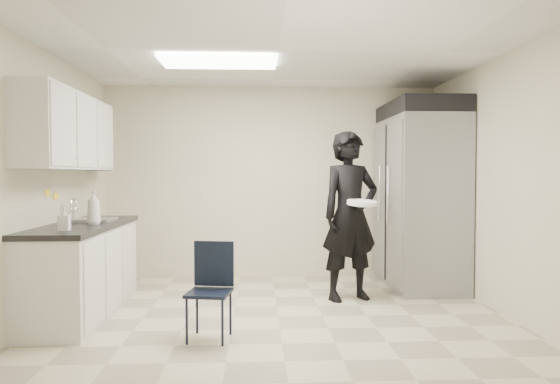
{
  "coord_description": "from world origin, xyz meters",
  "views": [
    {
      "loc": [
        -0.21,
        -4.85,
        1.4
      ],
      "look_at": [
        0.03,
        0.2,
        1.22
      ],
      "focal_mm": 32.0,
      "sensor_mm": 36.0,
      "label": 1
    }
  ],
  "objects": [
    {
      "name": "floor",
      "position": [
        0.0,
        0.0,
        0.0
      ],
      "size": [
        4.5,
        4.5,
        0.0
      ],
      "primitive_type": "plane",
      "color": "#C0B797",
      "rests_on": "ground"
    },
    {
      "name": "ceiling",
      "position": [
        0.0,
        0.0,
        2.6
      ],
      "size": [
        4.5,
        4.5,
        0.0
      ],
      "primitive_type": "plane",
      "rotation": [
        3.14,
        0.0,
        0.0
      ],
      "color": "silver",
      "rests_on": "back_wall"
    },
    {
      "name": "back_wall",
      "position": [
        0.0,
        2.0,
        1.3
      ],
      "size": [
        4.5,
        0.0,
        4.5
      ],
      "primitive_type": "plane",
      "rotation": [
        1.57,
        0.0,
        0.0
      ],
      "color": "beige",
      "rests_on": "floor"
    },
    {
      "name": "left_wall",
      "position": [
        -2.25,
        0.0,
        1.3
      ],
      "size": [
        0.0,
        4.0,
        4.0
      ],
      "primitive_type": "plane",
      "rotation": [
        1.57,
        0.0,
        1.57
      ],
      "color": "beige",
      "rests_on": "floor"
    },
    {
      "name": "right_wall",
      "position": [
        2.25,
        0.0,
        1.3
      ],
      "size": [
        0.0,
        4.0,
        4.0
      ],
      "primitive_type": "plane",
      "rotation": [
        1.57,
        0.0,
        -1.57
      ],
      "color": "beige",
      "rests_on": "floor"
    },
    {
      "name": "ceiling_panel",
      "position": [
        -0.6,
        0.4,
        2.57
      ],
      "size": [
        1.2,
        0.6,
        0.02
      ],
      "primitive_type": "cube",
      "color": "white",
      "rests_on": "ceiling"
    },
    {
      "name": "lower_counter",
      "position": [
        -1.95,
        0.2,
        0.43
      ],
      "size": [
        0.6,
        1.9,
        0.86
      ],
      "primitive_type": "cube",
      "color": "silver",
      "rests_on": "floor"
    },
    {
      "name": "countertop",
      "position": [
        -1.95,
        0.2,
        0.89
      ],
      "size": [
        0.64,
        1.95,
        0.05
      ],
      "primitive_type": "cube",
      "color": "black",
      "rests_on": "lower_counter"
    },
    {
      "name": "sink",
      "position": [
        -1.93,
        0.45,
        0.87
      ],
      "size": [
        0.42,
        0.4,
        0.14
      ],
      "primitive_type": "cube",
      "color": "gray",
      "rests_on": "countertop"
    },
    {
      "name": "faucet",
      "position": [
        -2.13,
        0.45,
        1.02
      ],
      "size": [
        0.02,
        0.02,
        0.24
      ],
      "primitive_type": "cylinder",
      "color": "silver",
      "rests_on": "countertop"
    },
    {
      "name": "upper_cabinets",
      "position": [
        -2.08,
        0.2,
        1.83
      ],
      "size": [
        0.35,
        1.8,
        0.75
      ],
      "primitive_type": "cube",
      "color": "silver",
      "rests_on": "left_wall"
    },
    {
      "name": "towel_dispenser",
      "position": [
        -2.14,
        1.35,
        1.62
      ],
      "size": [
        0.22,
        0.3,
        0.35
      ],
      "primitive_type": "cube",
      "color": "black",
      "rests_on": "left_wall"
    },
    {
      "name": "notice_sticker_left",
      "position": [
        -2.24,
        0.1,
        1.22
      ],
      "size": [
        0.0,
        0.12,
        0.07
      ],
      "primitive_type": "cube",
      "color": "yellow",
      "rests_on": "left_wall"
    },
    {
      "name": "notice_sticker_right",
      "position": [
        -2.24,
        0.3,
        1.18
      ],
      "size": [
        0.0,
        0.12,
        0.07
      ],
      "primitive_type": "cube",
      "color": "yellow",
      "rests_on": "left_wall"
    },
    {
      "name": "commercial_fridge",
      "position": [
        1.83,
        1.27,
        1.05
      ],
      "size": [
        0.8,
        1.35,
        2.1
      ],
      "primitive_type": "cube",
      "color": "gray",
      "rests_on": "floor"
    },
    {
      "name": "fridge_compressor",
      "position": [
        1.83,
        1.27,
        2.2
      ],
      "size": [
        0.8,
        1.35,
        0.2
      ],
      "primitive_type": "cube",
      "color": "black",
      "rests_on": "commercial_fridge"
    },
    {
      "name": "folding_chair",
      "position": [
        -0.61,
        -0.64,
        0.4
      ],
      "size": [
        0.41,
        0.41,
        0.79
      ],
      "primitive_type": "cube",
      "rotation": [
        0.0,
        0.0,
        -0.17
      ],
      "color": "black",
      "rests_on": "floor"
    },
    {
      "name": "man_tuxedo",
      "position": [
        0.83,
        0.65,
        0.94
      ],
      "size": [
        0.8,
        0.66,
        1.88
      ],
      "primitive_type": "imported",
      "rotation": [
        0.0,
        0.0,
        0.34
      ],
      "color": "black",
      "rests_on": "floor"
    },
    {
      "name": "bucket_lid",
      "position": [
        0.92,
        0.42,
        1.1
      ],
      "size": [
        0.41,
        0.41,
        0.04
      ],
      "primitive_type": "cylinder",
      "rotation": [
        0.0,
        0.0,
        0.34
      ],
      "color": "white",
      "rests_on": "man_tuxedo"
    },
    {
      "name": "soap_bottle_a",
      "position": [
        -1.81,
        0.11,
        1.08
      ],
      "size": [
        0.16,
        0.16,
        0.33
      ],
      "primitive_type": "imported",
      "rotation": [
        0.0,
        0.0,
        0.26
      ],
      "color": "white",
      "rests_on": "countertop"
    },
    {
      "name": "soap_bottle_b",
      "position": [
        -1.89,
        -0.43,
        1.01
      ],
      "size": [
        0.1,
        0.1,
        0.2
      ],
      "primitive_type": "imported",
      "rotation": [
        0.0,
        0.0,
        0.11
      ],
      "color": "#9E9EA9",
      "rests_on": "countertop"
    }
  ]
}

